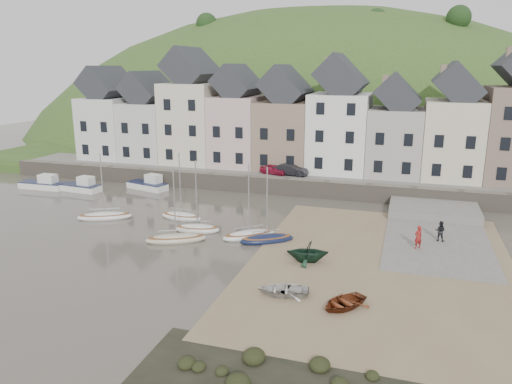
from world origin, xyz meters
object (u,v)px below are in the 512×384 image
(rowboat_white, at_px, (283,290))
(car_right, at_px, (290,170))
(person_dark, at_px, (440,231))
(rowboat_green, at_px, (308,251))
(person_red, at_px, (418,237))
(car_left, at_px, (274,169))
(rowboat_red, at_px, (343,302))
(sailboat_0, at_px, (105,216))

(rowboat_white, distance_m, car_right, 26.71)
(person_dark, bearing_deg, rowboat_green, 51.17)
(rowboat_green, bearing_deg, person_red, 110.06)
(person_red, bearing_deg, car_left, -80.65)
(rowboat_red, relative_size, person_dark, 1.87)
(rowboat_white, height_order, car_left, car_left)
(rowboat_red, relative_size, car_right, 0.77)
(rowboat_white, xyz_separation_m, car_left, (-7.78, 25.99, 1.77))
(sailboat_0, bearing_deg, car_left, 53.87)
(rowboat_green, height_order, person_dark, person_dark)
(sailboat_0, distance_m, rowboat_red, 25.43)
(person_dark, relative_size, car_right, 0.41)
(rowboat_white, relative_size, person_dark, 1.93)
(rowboat_green, xyz_separation_m, rowboat_red, (3.35, -6.08, -0.46))
(rowboat_red, bearing_deg, car_right, 146.14)
(car_left, relative_size, car_right, 0.83)
(person_red, bearing_deg, rowboat_white, 17.34)
(rowboat_red, xyz_separation_m, person_dark, (5.81, 13.28, 0.56))
(rowboat_green, xyz_separation_m, person_red, (7.48, 4.93, 0.19))
(rowboat_white, relative_size, person_red, 1.73)
(sailboat_0, relative_size, person_dark, 3.89)
(rowboat_red, distance_m, car_left, 28.96)
(rowboat_green, height_order, car_left, car_left)
(rowboat_red, bearing_deg, person_red, 105.76)
(person_red, height_order, car_right, car_right)
(person_red, distance_m, person_dark, 2.83)
(rowboat_green, relative_size, car_left, 0.89)
(sailboat_0, xyz_separation_m, person_dark, (28.92, 2.68, 0.67))
(sailboat_0, relative_size, rowboat_white, 2.02)
(rowboat_white, relative_size, rowboat_green, 1.07)
(person_dark, bearing_deg, car_right, -27.78)
(rowboat_red, bearing_deg, rowboat_green, 155.22)
(rowboat_red, xyz_separation_m, person_red, (4.13, 11.01, 0.65))
(sailboat_0, xyz_separation_m, rowboat_green, (19.76, -4.52, 0.57))
(sailboat_0, relative_size, car_right, 1.60)
(person_red, relative_size, car_right, 0.46)
(rowboat_white, bearing_deg, car_right, -179.04)
(car_right, bearing_deg, rowboat_green, -158.29)
(person_red, xyz_separation_m, person_dark, (1.68, 2.27, -0.09))
(rowboat_white, height_order, rowboat_green, rowboat_green)
(sailboat_0, xyz_separation_m, rowboat_white, (19.40, -10.07, 0.12))
(car_left, height_order, car_right, car_right)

